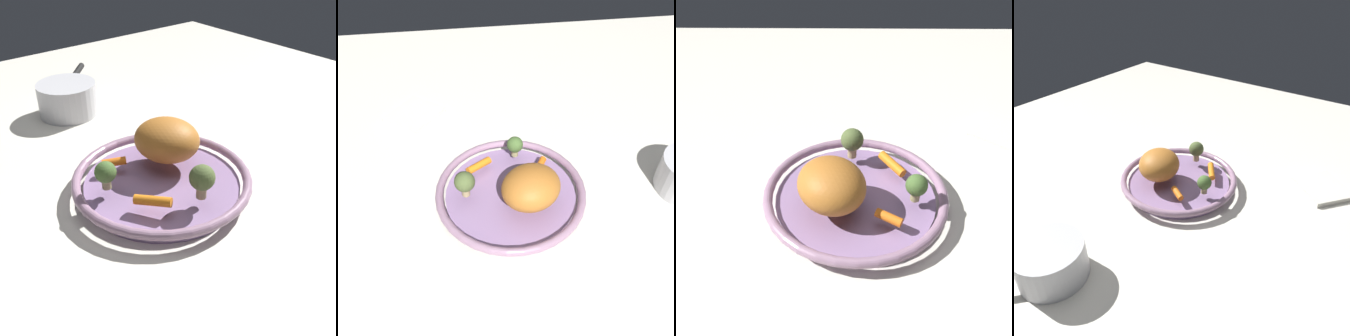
% 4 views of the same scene
% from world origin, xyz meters
% --- Properties ---
extents(ground_plane, '(1.82, 1.82, 0.00)m').
position_xyz_m(ground_plane, '(0.00, 0.00, 0.00)').
color(ground_plane, silver).
extents(serving_bowl, '(0.32, 0.32, 0.04)m').
position_xyz_m(serving_bowl, '(0.00, 0.00, 0.02)').
color(serving_bowl, '#8E709E').
rests_on(serving_bowl, ground_plane).
extents(roast_chicken_piece, '(0.15, 0.16, 0.08)m').
position_xyz_m(roast_chicken_piece, '(0.04, 0.03, 0.08)').
color(roast_chicken_piece, '#B16827').
rests_on(roast_chicken_piece, serving_bowl).
extents(baby_carrot_near_rim, '(0.05, 0.06, 0.02)m').
position_xyz_m(baby_carrot_near_rim, '(-0.07, -0.06, 0.05)').
color(baby_carrot_near_rim, orange).
rests_on(baby_carrot_near_rim, serving_bowl).
extents(baby_carrot_back, '(0.05, 0.04, 0.02)m').
position_xyz_m(baby_carrot_back, '(-0.05, 0.08, 0.05)').
color(baby_carrot_back, orange).
rests_on(baby_carrot_back, serving_bowl).
extents(broccoli_floret_edge, '(0.04, 0.04, 0.05)m').
position_xyz_m(broccoli_floret_edge, '(-0.10, 0.03, 0.07)').
color(broccoli_floret_edge, tan).
rests_on(broccoli_floret_edge, serving_bowl).
extents(broccoli_floret_large, '(0.04, 0.04, 0.06)m').
position_xyz_m(broccoli_floret_large, '(0.01, -0.10, 0.07)').
color(broccoli_floret_large, tan).
rests_on(broccoli_floret_large, serving_bowl).
extents(saucepan, '(0.19, 0.20, 0.08)m').
position_xyz_m(saucepan, '(0.03, 0.40, 0.04)').
color(saucepan, silver).
rests_on(saucepan, ground_plane).
extents(dish_towel, '(0.18, 0.18, 0.01)m').
position_xyz_m(dish_towel, '(-0.34, -0.22, 0.01)').
color(dish_towel, silver).
rests_on(dish_towel, ground_plane).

